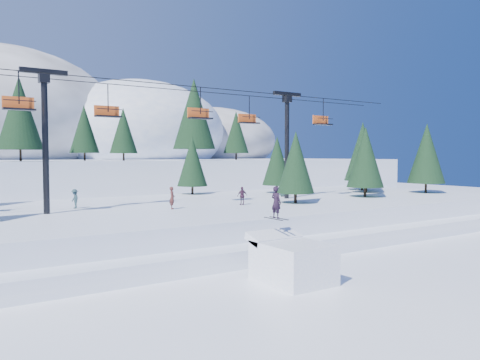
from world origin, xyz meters
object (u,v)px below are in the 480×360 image
chairlift (176,124)px  banner_near (313,249)px  banner_far (377,236)px  jump_kicker (291,260)px

chairlift → banner_near: size_ratio=16.28×
banner_far → jump_kicker: bearing=-158.5°
jump_kicker → banner_near: jump_kicker is taller
jump_kicker → banner_near: bearing=37.3°
jump_kicker → banner_far: size_ratio=1.88×
jump_kicker → banner_near: size_ratio=1.76×
jump_kicker → banner_far: 13.32m
jump_kicker → banner_near: (4.99, 3.80, -0.63)m
banner_near → banner_far: size_ratio=1.07×
jump_kicker → chairlift: (1.26, 16.56, 8.15)m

